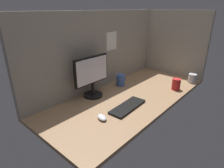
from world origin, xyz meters
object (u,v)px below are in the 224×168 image
object	(u,v)px
keyboard	(128,107)
mug_red_plastic	(176,84)
mouse	(102,117)
mug_ceramic_blue	(121,80)
mug_steel	(192,78)
monitor	(92,75)

from	to	relation	value
keyboard	mug_red_plastic	distance (cm)	64.97
mouse	mug_ceramic_blue	world-z (taller)	mug_ceramic_blue
keyboard	mug_steel	xyz separation A→B (cm)	(93.93, -19.23, 3.96)
mug_red_plastic	mug_steel	xyz separation A→B (cm)	(30.64, -5.34, -0.83)
mouse	mug_steel	distance (cm)	123.30
mouse	keyboard	bearing A→B (deg)	7.95
mug_ceramic_blue	keyboard	bearing A→B (deg)	-134.07
keyboard	mug_red_plastic	xyz separation A→B (cm)	(63.29, -13.89, 4.79)
mouse	mug_steel	bearing A→B (deg)	5.19
mug_red_plastic	mug_ceramic_blue	bearing A→B (deg)	120.40
keyboard	mug_steel	size ratio (longest dim) A/B	3.73
monitor	mug_steel	xyz separation A→B (cm)	(97.14, -58.55, -15.85)
monitor	mug_steel	distance (cm)	114.52
monitor	mug_steel	world-z (taller)	monitor
mug_red_plastic	mug_steel	world-z (taller)	mug_red_plastic
mug_red_plastic	mouse	bearing A→B (deg)	168.92
keyboard	mug_red_plastic	bearing A→B (deg)	-15.20
monitor	mug_steel	bearing A→B (deg)	-31.08
mouse	mug_ceramic_blue	bearing A→B (deg)	43.21
mug_steel	mouse	bearing A→B (deg)	169.22
mug_red_plastic	mug_steel	bearing A→B (deg)	-9.89
mug_steel	mug_ceramic_blue	world-z (taller)	mug_ceramic_blue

